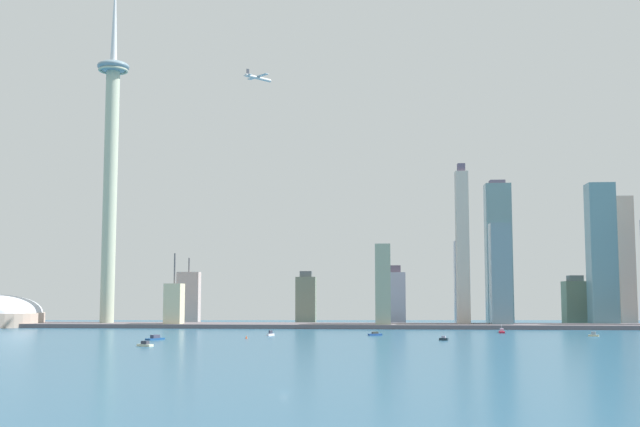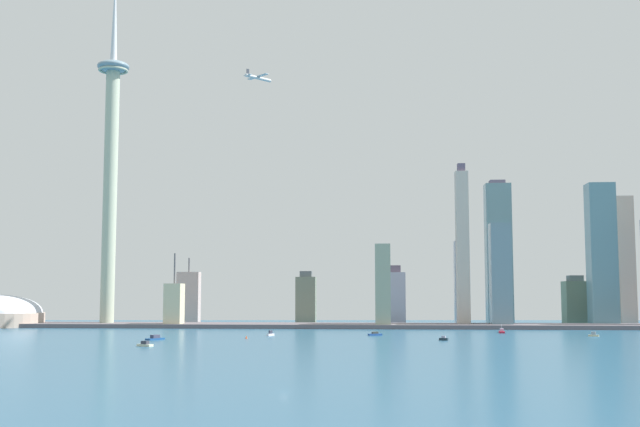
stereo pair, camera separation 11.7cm
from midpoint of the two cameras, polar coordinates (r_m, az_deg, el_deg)
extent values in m
plane|color=#265372|center=(281.15, -2.58, -12.58)|extent=(6000.00, 6000.00, 0.00)
cube|color=#5C5459|center=(790.24, 2.06, -7.99)|extent=(725.04, 63.37, 3.89)
cylinder|color=#B0B99F|center=(847.12, -14.74, 1.32)|extent=(14.06, 14.06, 268.68)
ellipsoid|color=gray|center=(873.32, -14.52, 10.10)|extent=(33.10, 33.10, 11.70)
torus|color=#B0B99F|center=(872.23, -14.53, 9.84)|extent=(30.48, 30.48, 2.34)
cone|color=silver|center=(890.71, -14.42, 13.70)|extent=(7.03, 7.03, 104.47)
cube|color=beige|center=(801.92, -10.37, -6.47)|extent=(16.57, 18.97, 43.05)
cylinder|color=#4C4C51|center=(802.20, -10.32, -3.87)|extent=(1.60, 1.60, 29.87)
cube|color=#AAB3C4|center=(871.31, 10.08, -4.89)|extent=(16.02, 14.68, 89.30)
cube|color=#56545C|center=(873.35, 10.02, -1.63)|extent=(9.61, 8.81, 10.04)
cube|color=slate|center=(800.47, 12.73, -4.33)|extent=(19.72, 20.92, 101.73)
cube|color=slate|center=(904.04, 17.76, -6.09)|extent=(24.64, 27.30, 46.33)
cube|color=#4E5A5E|center=(904.11, 17.71, -4.43)|extent=(14.79, 16.38, 6.20)
cube|color=#94A28A|center=(772.24, 4.50, -5.18)|extent=(14.68, 15.17, 80.86)
cube|color=#ADAABE|center=(892.09, 5.28, -6.02)|extent=(25.31, 24.17, 56.55)
cube|color=#5E5062|center=(892.47, 5.27, -3.96)|extent=(15.19, 14.50, 7.63)
cube|color=#BAA29A|center=(893.42, -9.36, -5.96)|extent=(24.45, 13.65, 56.83)
cylinder|color=#4C4C51|center=(893.93, -9.32, -3.64)|extent=(1.60, 1.60, 15.48)
cube|color=slate|center=(854.59, 19.43, -2.79)|extent=(26.20, 23.68, 144.46)
cube|color=slate|center=(897.36, 12.60, -2.81)|extent=(27.57, 22.81, 153.44)
cube|color=#62556B|center=(904.56, 12.50, 2.18)|extent=(16.54, 13.69, 4.17)
cube|color=#C6A18F|center=(887.31, 20.83, -3.19)|extent=(16.62, 26.32, 133.57)
cube|color=beige|center=(809.51, 10.12, -2.49)|extent=(12.47, 14.49, 155.32)
cube|color=#5F536B|center=(818.02, 10.02, 3.23)|extent=(7.48, 8.69, 8.06)
cube|color=slate|center=(840.29, -1.01, -6.27)|extent=(20.68, 17.03, 50.57)
cube|color=#565C60|center=(840.48, -1.01, -4.34)|extent=(12.41, 10.22, 6.01)
cube|color=beige|center=(526.73, -12.37, -9.16)|extent=(11.71, 8.76, 1.39)
cube|color=#31333F|center=(526.63, -12.37, -8.97)|extent=(5.63, 4.74, 2.08)
cube|color=red|center=(704.30, 12.83, -8.24)|extent=(5.64, 15.51, 1.41)
cube|color=#A099B4|center=(704.22, 12.82, -8.09)|extent=(3.61, 6.92, 2.33)
cylinder|color=silver|center=(704.09, 12.82, -7.83)|extent=(0.24, 0.24, 4.08)
cube|color=navy|center=(598.30, -11.68, -8.75)|extent=(11.71, 15.76, 1.20)
cube|color=#37394D|center=(598.20, -11.67, -8.58)|extent=(6.30, 7.56, 2.35)
cube|color=white|center=(640.81, -3.55, -8.62)|extent=(5.65, 6.78, 1.73)
cube|color=#333546|center=(640.71, -3.55, -8.43)|extent=(2.95, 3.31, 2.51)
cube|color=#1C2B35|center=(585.92, 8.80, -8.84)|extent=(6.68, 4.81, 1.71)
cube|color=#9D9AB1|center=(585.83, 8.80, -8.68)|extent=(3.21, 2.70, 1.54)
cube|color=beige|center=(667.46, 18.92, -8.23)|extent=(8.07, 4.75, 1.20)
cube|color=#9DA0A7|center=(667.37, 18.91, -8.08)|extent=(3.75, 2.63, 2.45)
cube|color=#214990|center=(645.89, 3.94, -8.60)|extent=(11.65, 8.18, 1.53)
cube|color=#3C4038|center=(645.82, 3.94, -8.47)|extent=(5.55, 4.50, 1.52)
cone|color=#E54C19|center=(604.44, -5.28, -8.76)|extent=(1.58, 1.58, 2.24)
cylinder|color=silver|center=(804.89, -4.44, 9.61)|extent=(22.82, 24.85, 3.18)
sphere|color=silver|center=(814.25, -3.60, 9.42)|extent=(3.18, 3.18, 3.18)
cube|color=silver|center=(805.27, -4.44, 9.71)|extent=(24.54, 22.69, 0.50)
cube|color=silver|center=(797.30, -5.17, 9.80)|extent=(9.59, 9.05, 0.40)
cube|color=#2D333D|center=(798.27, -5.17, 10.05)|extent=(2.38, 2.56, 5.00)
camera|label=1|loc=(0.06, -90.00, 0.00)|focal=44.90mm
camera|label=2|loc=(0.06, 90.00, 0.00)|focal=44.90mm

